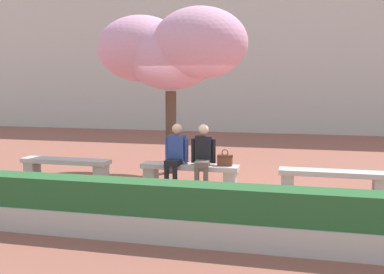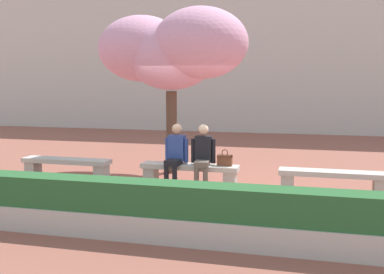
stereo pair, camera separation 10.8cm
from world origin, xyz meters
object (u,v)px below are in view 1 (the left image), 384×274
Objects in this scene: person_seated_left at (176,152)px; cherry_tree_main at (170,50)px; stone_bench_near_west at (190,171)px; person_seated_right at (203,153)px; stone_bench_center at (333,178)px; stone_bench_west_end at (66,165)px; handbag at (225,159)px.

cherry_tree_main reaches higher than person_seated_left.
person_seated_right is (0.29, -0.05, 0.39)m from stone_bench_near_west.
stone_bench_center is (2.86, 0.00, 0.00)m from stone_bench_near_west.
person_seated_left is 0.58m from person_seated_right.
stone_bench_near_west is at bearing 169.76° from person_seated_right.
person_seated_left reaches higher than stone_bench_west_end.
person_seated_right is 0.47m from handbag.
handbag is at bearing -37.75° from cherry_tree_main.
stone_bench_near_west is at bearing 0.00° from stone_bench_west_end.
handbag is (0.44, 0.08, -0.12)m from person_seated_right.
cherry_tree_main is at bearing 161.89° from stone_bench_center.
stone_bench_west_end is 3.54m from cherry_tree_main.
handbag is at bearing 179.22° from stone_bench_center.
cherry_tree_main reaches higher than stone_bench_center.
stone_bench_center is at bearing 0.00° from stone_bench_west_end.
person_seated_left reaches higher than stone_bench_center.
person_seated_right is (0.58, 0.00, 0.00)m from person_seated_left.
cherry_tree_main is at bearing 122.47° from stone_bench_near_west.
stone_bench_west_end is at bearing 178.81° from person_seated_left.
stone_bench_center is at bearing -18.11° from cherry_tree_main.
stone_bench_west_end is 3.18m from person_seated_right.
person_seated_right is (3.15, -0.05, 0.39)m from stone_bench_west_end.
person_seated_left is (-0.29, -0.05, 0.39)m from stone_bench_near_west.
stone_bench_near_west is 0.49m from person_seated_left.
handbag is (3.60, 0.03, 0.27)m from stone_bench_west_end.
handbag is (-2.12, 0.03, 0.27)m from stone_bench_center.
stone_bench_near_west is 1.00× the size of stone_bench_center.
stone_bench_near_west is at bearing -57.53° from cherry_tree_main.
stone_bench_near_west is (2.86, 0.00, 0.00)m from stone_bench_west_end.
handbag is at bearing 0.46° from stone_bench_west_end.
person_seated_right reaches higher than stone_bench_west_end.
stone_bench_near_west is 2.94m from cherry_tree_main.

